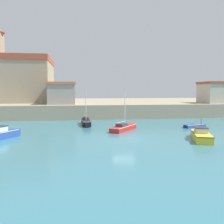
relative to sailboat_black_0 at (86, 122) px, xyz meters
The scene contains 9 objects.
ground_plane 12.72m from the sailboat_black_0, 72.78° to the right, with size 200.00×200.00×0.00m, color teal.
quay_seawall 26.93m from the sailboat_black_0, 81.96° to the left, with size 120.00×40.00×2.67m, color gray.
sailboat_black_0 is the anchor object (origin of this frame).
motorboat_yellow_2 18.55m from the sailboat_black_0, 49.68° to the right, with size 3.33×6.28×2.29m.
dinghy_blue_3 16.39m from the sailboat_black_0, 17.75° to the right, with size 3.82×2.05×0.55m.
sailboat_red_4 8.02m from the sailboat_black_0, 53.04° to the right, with size 4.55×5.66×5.40m.
church 27.07m from the sailboat_black_0, 120.58° to the left, with size 14.56×16.59×17.25m.
harbor_shed_near_wharf 13.62m from the sailboat_black_0, 109.16° to the left, with size 5.44×7.11×4.33m.
harbor_shed_mid_row 30.32m from the sailboat_black_0, 22.22° to the left, with size 5.49×6.40×4.53m.
Camera 1 is at (-5.40, -28.76, 5.45)m, focal length 42.00 mm.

